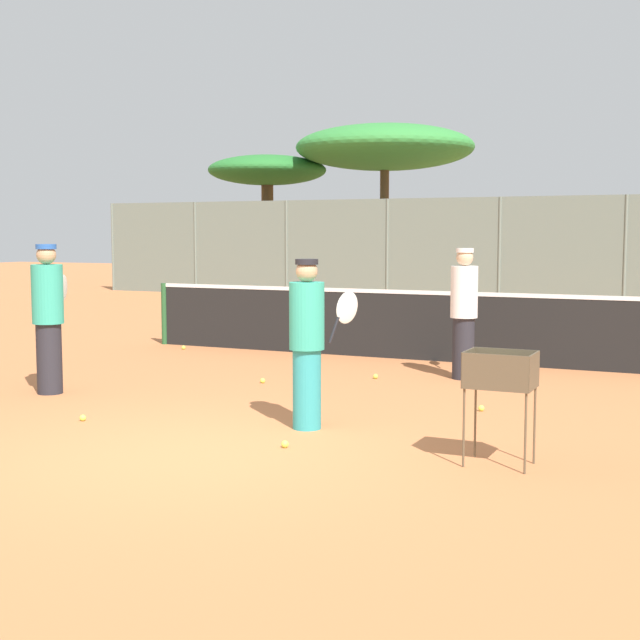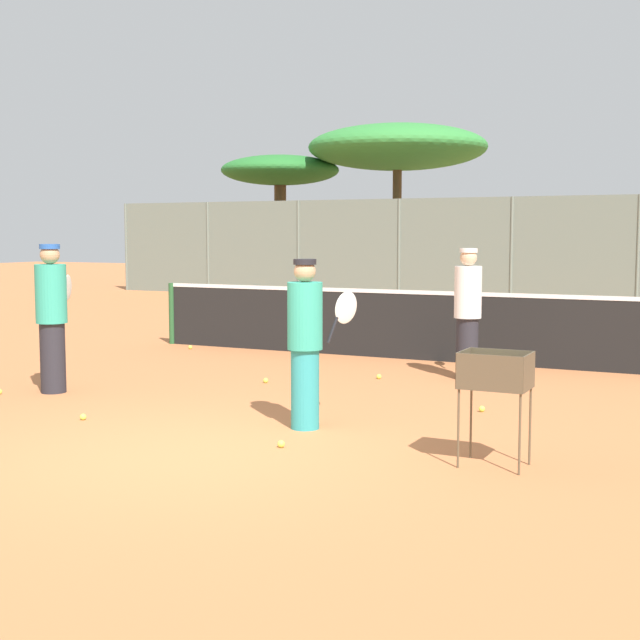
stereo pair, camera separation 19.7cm
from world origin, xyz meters
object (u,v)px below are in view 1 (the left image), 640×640
object	(u,v)px
player_white_outfit	(464,311)
ball_cart	(499,379)
player_red_cap	(308,341)
parked_car	(408,274)
player_yellow_shirt	(48,316)
tennis_net	(423,324)

from	to	relation	value
player_white_outfit	ball_cart	size ratio (longest dim) A/B	1.81
player_red_cap	parked_car	size ratio (longest dim) A/B	0.40
player_red_cap	player_yellow_shirt	distance (m)	3.72
player_red_cap	parked_car	world-z (taller)	player_red_cap
player_white_outfit	player_yellow_shirt	world-z (taller)	player_yellow_shirt
tennis_net	parked_car	distance (m)	14.51
player_white_outfit	player_red_cap	size ratio (longest dim) A/B	1.03
tennis_net	parked_car	size ratio (longest dim) A/B	2.29
player_red_cap	player_white_outfit	bearing A→B (deg)	16.33
ball_cart	player_yellow_shirt	bearing A→B (deg)	169.83
player_white_outfit	ball_cart	distance (m)	4.47
tennis_net	player_white_outfit	world-z (taller)	player_white_outfit
ball_cart	parked_car	distance (m)	20.68
player_red_cap	tennis_net	bearing A→B (deg)	30.50
player_white_outfit	player_red_cap	distance (m)	3.66
player_white_outfit	player_yellow_shirt	xyz separation A→B (m)	(-4.25, -3.18, 0.03)
tennis_net	player_yellow_shirt	size ratio (longest dim) A/B	5.31
tennis_net	player_white_outfit	distance (m)	1.80
player_white_outfit	parked_car	bearing A→B (deg)	20.43
tennis_net	ball_cart	world-z (taller)	tennis_net
tennis_net	ball_cart	xyz separation A→B (m)	(2.53, -5.64, 0.18)
tennis_net	ball_cart	distance (m)	6.18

